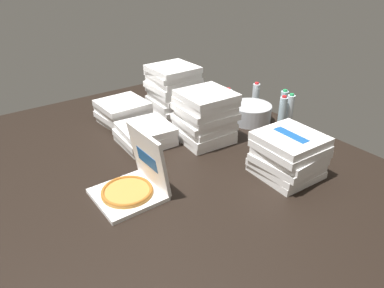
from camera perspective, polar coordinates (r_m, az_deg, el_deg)
name	(u,v)px	position (r m, az deg, el deg)	size (l,w,h in m)	color
ground_plane	(177,165)	(2.37, -2.49, -3.52)	(3.20, 2.40, 0.02)	black
open_pizza_box	(134,183)	(2.07, -9.55, -6.29)	(0.36, 0.37, 0.39)	white
pizza_stack_center_near	(124,112)	(2.97, -11.15, 5.18)	(0.40, 0.41, 0.19)	white
pizza_stack_right_mid	(145,134)	(2.62, -7.67, 1.58)	(0.40, 0.40, 0.14)	white
pizza_stack_left_mid	(205,117)	(2.60, 2.12, 4.51)	(0.41, 0.42, 0.38)	white
pizza_stack_center_far	(288,155)	(2.26, 15.53, -1.81)	(0.39, 0.40, 0.29)	white
pizza_stack_left_near	(173,90)	(3.06, -3.08, 8.78)	(0.41, 0.40, 0.43)	white
ice_bucket	(251,113)	(2.99, 9.59, 5.01)	(0.34, 0.34, 0.15)	#B7BABF
water_bottle_0	(222,112)	(2.87, 4.94, 5.29)	(0.06, 0.06, 0.24)	silver
water_bottle_1	(256,96)	(3.25, 10.39, 7.77)	(0.06, 0.06, 0.24)	white
water_bottle_2	(228,102)	(3.08, 5.87, 6.85)	(0.06, 0.06, 0.24)	silver
water_bottle_3	(290,108)	(3.05, 15.75, 5.69)	(0.06, 0.06, 0.24)	white
water_bottle_4	(224,118)	(2.76, 5.34, 4.29)	(0.06, 0.06, 0.24)	white
water_bottle_5	(283,104)	(3.13, 14.75, 6.40)	(0.06, 0.06, 0.24)	silver
water_bottle_6	(283,110)	(2.99, 14.62, 5.37)	(0.06, 0.06, 0.24)	silver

